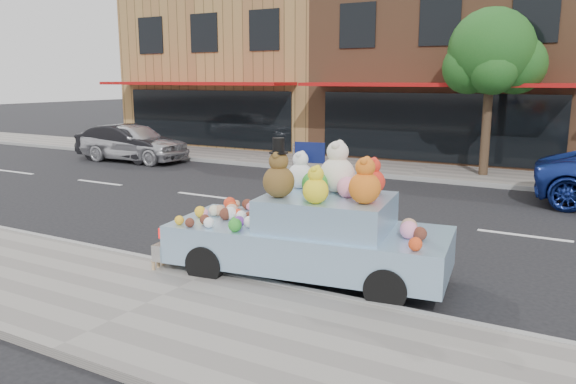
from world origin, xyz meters
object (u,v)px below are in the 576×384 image
Objects in this scene: car_silver at (134,142)px; art_car at (310,231)px; car_dark at (127,143)px; street_tree at (492,59)px.

art_car is at bearing -127.01° from car_silver.
art_car is (12.02, -8.12, 0.10)m from car_dark.
art_car is at bearing -93.55° from street_tree.
car_silver is at bearing 137.38° from art_car.
art_car reaches higher than car_dark.
street_tree reaches higher than art_car.
street_tree is 1.12× the size of art_car.
car_dark is 14.51m from art_car.
art_car is at bearing -124.37° from car_dark.
street_tree reaches higher than car_dark.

